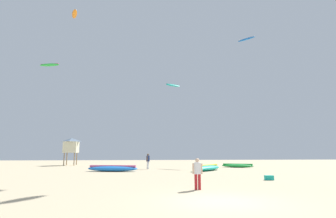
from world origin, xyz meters
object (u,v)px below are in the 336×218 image
Objects in this scene: kite_aloft_3 at (74,14)px; kite_aloft_0 at (246,39)px; kite_grounded_near at (206,168)px; kite_grounded_far at (113,168)px; person_foreground at (197,171)px; kite_aloft_2 at (49,65)px; person_midground at (148,160)px; kite_aloft_5 at (173,85)px; cooler_box at (269,178)px; lifeguard_tower at (71,145)px; kite_grounded_mid at (238,166)px.

kite_aloft_0 is at bearing 25.95° from kite_aloft_3.
kite_grounded_near reaches higher than kite_grounded_far.
kite_aloft_2 is (-13.41, 15.77, 10.75)m from person_foreground.
person_midground is at bearing -143.22° from kite_aloft_0.
kite_grounded_far is 1.88× the size of kite_aloft_5.
kite_aloft_5 reaches higher than person_foreground.
kite_grounded_near reaches higher than cooler_box.
person_midground is 0.74× the size of kite_aloft_2.
kite_aloft_3 reaches higher than person_foreground.
person_midground is 7.02m from kite_grounded_near.
kite_aloft_2 is (-17.40, 1.60, 11.38)m from kite_grounded_near.
lifeguard_tower reaches higher than kite_grounded_near.
kite_aloft_3 reaches higher than lifeguard_tower.
kite_aloft_2 is at bearing -142.10° from person_midground.
kite_grounded_far reaches higher than cooler_box.
kite_grounded_near is at bearing 101.42° from cooler_box.
person_foreground is at bearing -94.63° from kite_aloft_5.
kite_grounded_mid is at bearing 45.68° from kite_grounded_near.
kite_aloft_0 reaches higher than kite_grounded_far.
lifeguard_tower is at bearing -146.36° from person_foreground.
lifeguard_tower is at bearing 118.84° from kite_grounded_far.
lifeguard_tower is (-11.64, 10.97, 2.01)m from person_midground.
kite_grounded_far is (-5.81, 14.08, -0.63)m from person_foreground.
kite_grounded_far reaches higher than kite_grounded_mid.
kite_grounded_far is 1.71× the size of kite_aloft_0.
lifeguard_tower is at bearing 101.41° from kite_aloft_3.
person_foreground is at bearing -144.49° from cooler_box.
kite_aloft_3 is (-9.49, 0.33, 18.16)m from person_midground.
kite_aloft_2 is at bearing -130.39° from kite_aloft_3.
kite_aloft_0 is at bearing 58.50° from kite_grounded_mid.
kite_grounded_near is 1.56× the size of kite_aloft_0.
kite_aloft_2 is at bearing 149.35° from cooler_box.
person_midground is at bearing -108.20° from kite_aloft_5.
kite_aloft_0 is (7.23, 11.81, 23.22)m from kite_grounded_mid.
kite_aloft_0 is at bearing 53.81° from kite_grounded_near.
kite_grounded_far is at bearing -61.16° from lifeguard_tower.
cooler_box is 31.03m from kite_aloft_5.
person_foreground is 0.38× the size of kite_grounded_mid.
kite_aloft_5 reaches higher than kite_grounded_far.
kite_grounded_far is 13.79m from kite_aloft_2.
lifeguard_tower is 7.41× the size of cooler_box.
kite_aloft_5 is (-14.25, 0.14, -9.50)m from kite_aloft_0.
kite_aloft_5 is at bearing 100.72° from person_midground.
cooler_box is (2.00, -9.90, -0.15)m from kite_grounded_near.
cooler_box is (8.11, -13.28, -0.88)m from person_midground.
lifeguard_tower is at bearing 91.60° from kite_aloft_2.
kite_aloft_0 is at bearing 68.44° from cooler_box.
person_midground is 0.36× the size of kite_grounded_near.
person_midground is at bearing -1.97° from kite_aloft_3.
lifeguard_tower reaches higher than kite_grounded_far.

